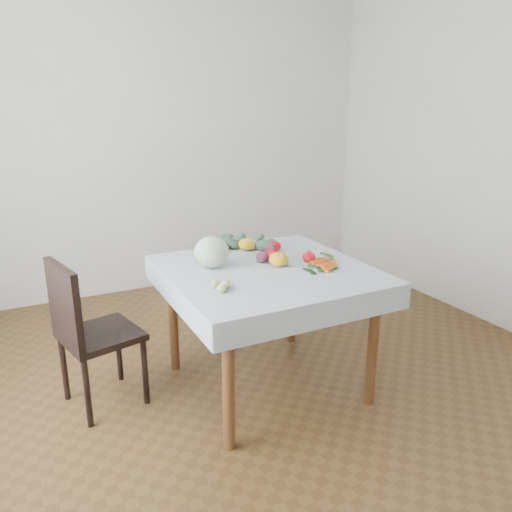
{
  "coord_description": "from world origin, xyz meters",
  "views": [
    {
      "loc": [
        -1.27,
        -2.39,
        1.67
      ],
      "look_at": [
        -0.04,
        0.06,
        0.82
      ],
      "focal_mm": 35.0,
      "sensor_mm": 36.0,
      "label": 1
    }
  ],
  "objects_px": {
    "cabbage": "(212,252)",
    "carrot_bunch": "(327,263)",
    "heirloom_back": "(247,245)",
    "chair": "(85,326)",
    "table": "(267,285)"
  },
  "relations": [
    {
      "from": "cabbage",
      "to": "carrot_bunch",
      "type": "bearing_deg",
      "value": -23.13
    },
    {
      "from": "heirloom_back",
      "to": "chair",
      "type": "bearing_deg",
      "value": -172.39
    },
    {
      "from": "cabbage",
      "to": "chair",
      "type": "bearing_deg",
      "value": 174.02
    },
    {
      "from": "table",
      "to": "chair",
      "type": "xyz_separation_m",
      "value": [
        -0.99,
        0.24,
        -0.15
      ]
    },
    {
      "from": "cabbage",
      "to": "heirloom_back",
      "type": "relative_size",
      "value": 1.83
    },
    {
      "from": "heirloom_back",
      "to": "carrot_bunch",
      "type": "distance_m",
      "value": 0.56
    },
    {
      "from": "table",
      "to": "cabbage",
      "type": "distance_m",
      "value": 0.37
    },
    {
      "from": "chair",
      "to": "heirloom_back",
      "type": "height_order",
      "value": "chair"
    },
    {
      "from": "table",
      "to": "chair",
      "type": "bearing_deg",
      "value": 166.43
    },
    {
      "from": "table",
      "to": "heirloom_back",
      "type": "xyz_separation_m",
      "value": [
        0.05,
        0.38,
        0.14
      ]
    },
    {
      "from": "heirloom_back",
      "to": "cabbage",
      "type": "bearing_deg",
      "value": -146.65
    },
    {
      "from": "chair",
      "to": "cabbage",
      "type": "distance_m",
      "value": 0.8
    },
    {
      "from": "chair",
      "to": "carrot_bunch",
      "type": "distance_m",
      "value": 1.41
    },
    {
      "from": "table",
      "to": "chair",
      "type": "relative_size",
      "value": 1.15
    },
    {
      "from": "heirloom_back",
      "to": "carrot_bunch",
      "type": "xyz_separation_m",
      "value": [
        0.29,
        -0.48,
        -0.02
      ]
    }
  ]
}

